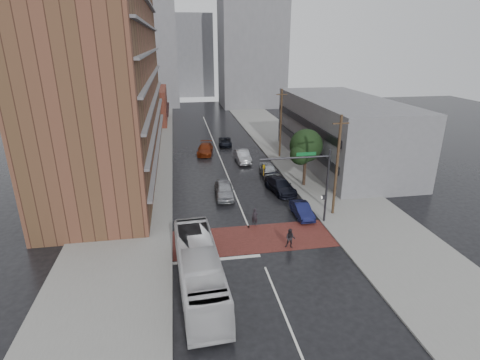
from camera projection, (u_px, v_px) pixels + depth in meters
name	position (u px, v px, depth m)	size (l,w,h in m)	color
ground	(254.00, 241.00, 32.34)	(160.00, 160.00, 0.00)	black
crosswalk	(253.00, 239.00, 32.80)	(14.00, 5.00, 0.02)	maroon
sidewalk_west	(141.00, 161.00, 53.61)	(9.00, 90.00, 0.15)	gray
sidewalk_east	(295.00, 154.00, 57.22)	(9.00, 90.00, 0.15)	gray
apartment_block	(110.00, 60.00, 47.43)	(10.00, 44.00, 28.00)	brown
storefront_west	(147.00, 105.00, 79.13)	(8.00, 16.00, 7.00)	brown
building_east	(342.00, 131.00, 51.84)	(11.00, 26.00, 9.00)	slate
distant_tower_west	(141.00, 42.00, 96.63)	(18.00, 16.00, 32.00)	slate
distant_tower_east	(252.00, 34.00, 94.78)	(16.00, 14.00, 36.00)	slate
distant_tower_center	(193.00, 56.00, 115.93)	(12.00, 10.00, 24.00)	slate
street_tree	(306.00, 148.00, 43.14)	(4.20, 4.10, 6.90)	#332319
signal_mast	(313.00, 177.00, 33.92)	(6.50, 0.30, 7.20)	#2D2D33
utility_pole_near	(337.00, 166.00, 35.62)	(1.60, 0.26, 10.00)	#473321
utility_pole_far	(281.00, 123.00, 54.10)	(1.60, 0.26, 10.00)	#473321
transit_bus	(199.00, 270.00, 25.58)	(2.68, 11.43, 3.18)	silver
pedestrian_a	(255.00, 217.00, 34.91)	(0.62, 0.41, 1.70)	black
pedestrian_b	(290.00, 239.00, 31.08)	(0.84, 0.65, 1.72)	black
car_travel_a	(224.00, 190.00, 41.31)	(2.03, 5.05, 1.72)	#9EA0A6
car_travel_b	(243.00, 156.00, 53.31)	(1.79, 5.12, 1.69)	#B4B7BC
car_travel_c	(205.00, 149.00, 57.14)	(2.17, 5.33, 1.55)	maroon
suv_travel	(225.00, 142.00, 61.90)	(2.08, 4.52, 1.26)	black
car_parked_near	(302.00, 210.00, 36.73)	(1.43, 4.10, 1.35)	#121640
car_parked_mid	(280.00, 186.00, 42.70)	(2.19, 5.39, 1.56)	black
car_parked_far	(269.00, 170.00, 47.66)	(1.91, 4.76, 1.62)	#B4B8BC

